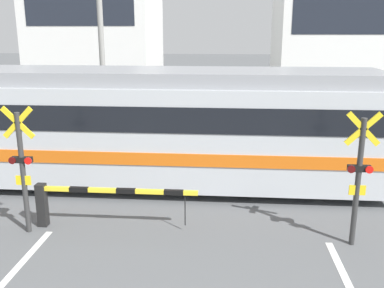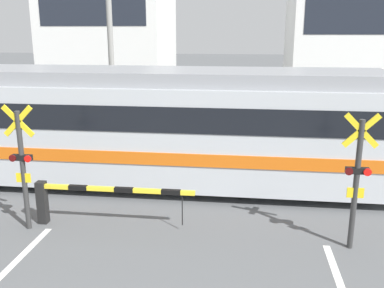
{
  "view_description": "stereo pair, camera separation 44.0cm",
  "coord_description": "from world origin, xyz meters",
  "px_view_note": "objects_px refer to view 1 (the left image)",
  "views": [
    {
      "loc": [
        0.83,
        -2.95,
        4.21
      ],
      "look_at": [
        0.0,
        6.9,
        1.6
      ],
      "focal_mm": 40.0,
      "sensor_mm": 36.0,
      "label": 1
    },
    {
      "loc": [
        1.27,
        -2.9,
        4.21
      ],
      "look_at": [
        0.0,
        6.9,
        1.6
      ],
      "focal_mm": 40.0,
      "sensor_mm": 36.0,
      "label": 2
    }
  ],
  "objects_px": {
    "crossing_signal_right": "(359,174)",
    "pedestrian": "(208,108)",
    "crossing_barrier_far": "(270,137)",
    "commuter_train": "(118,123)",
    "crossing_signal_left": "(22,165)",
    "crossing_barrier_near": "(82,198)"
  },
  "relations": [
    {
      "from": "commuter_train",
      "to": "crossing_barrier_far",
      "type": "distance_m",
      "value": 5.45
    },
    {
      "from": "crossing_barrier_far",
      "to": "crossing_signal_left",
      "type": "height_order",
      "value": "crossing_signal_left"
    },
    {
      "from": "crossing_signal_left",
      "to": "commuter_train",
      "type": "bearing_deg",
      "value": 69.72
    },
    {
      "from": "crossing_signal_left",
      "to": "crossing_signal_right",
      "type": "xyz_separation_m",
      "value": [
        6.83,
        0.0,
        0.0
      ]
    },
    {
      "from": "crossing_barrier_far",
      "to": "crossing_signal_left",
      "type": "bearing_deg",
      "value": -132.64
    },
    {
      "from": "crossing_barrier_far",
      "to": "crossing_signal_right",
      "type": "bearing_deg",
      "value": -79.7
    },
    {
      "from": "commuter_train",
      "to": "crossing_signal_left",
      "type": "distance_m",
      "value": 3.5
    },
    {
      "from": "crossing_barrier_far",
      "to": "crossing_signal_left",
      "type": "relative_size",
      "value": 1.29
    },
    {
      "from": "crossing_barrier_near",
      "to": "crossing_signal_left",
      "type": "height_order",
      "value": "crossing_signal_left"
    },
    {
      "from": "crossing_barrier_far",
      "to": "crossing_signal_right",
      "type": "xyz_separation_m",
      "value": [
        1.13,
        -6.19,
        0.82
      ]
    },
    {
      "from": "crossing_barrier_near",
      "to": "crossing_barrier_far",
      "type": "height_order",
      "value": "same"
    },
    {
      "from": "crossing_barrier_near",
      "to": "crossing_signal_left",
      "type": "xyz_separation_m",
      "value": [
        -1.13,
        -0.31,
        0.82
      ]
    },
    {
      "from": "crossing_signal_right",
      "to": "pedestrian",
      "type": "xyz_separation_m",
      "value": [
        -3.42,
        10.14,
        -0.53
      ]
    },
    {
      "from": "pedestrian",
      "to": "crossing_signal_left",
      "type": "bearing_deg",
      "value": -108.57
    },
    {
      "from": "crossing_barrier_far",
      "to": "crossing_signal_right",
      "type": "height_order",
      "value": "crossing_signal_right"
    },
    {
      "from": "crossing_barrier_far",
      "to": "crossing_signal_right",
      "type": "distance_m",
      "value": 6.35
    },
    {
      "from": "crossing_signal_left",
      "to": "crossing_signal_right",
      "type": "distance_m",
      "value": 6.83
    },
    {
      "from": "commuter_train",
      "to": "crossing_signal_right",
      "type": "xyz_separation_m",
      "value": [
        5.62,
        -3.28,
        -0.21
      ]
    },
    {
      "from": "crossing_signal_right",
      "to": "crossing_barrier_near",
      "type": "bearing_deg",
      "value": 176.87
    },
    {
      "from": "crossing_signal_right",
      "to": "pedestrian",
      "type": "relative_size",
      "value": 1.62
    },
    {
      "from": "crossing_barrier_far",
      "to": "pedestrian",
      "type": "bearing_deg",
      "value": 120.16
    },
    {
      "from": "crossing_barrier_far",
      "to": "pedestrian",
      "type": "distance_m",
      "value": 4.58
    }
  ]
}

